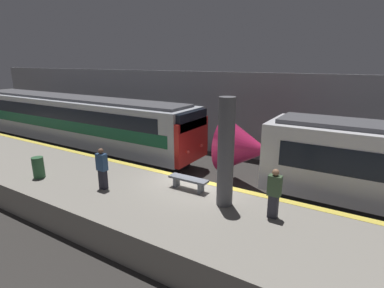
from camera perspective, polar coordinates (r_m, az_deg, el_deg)
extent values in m
plane|color=#33302D|center=(12.39, 1.43, -11.35)|extent=(120.00, 120.00, 0.00)
cube|color=gray|center=(10.51, -4.76, -13.35)|extent=(40.00, 4.42, 1.08)
cube|color=#EAD14C|center=(11.82, 1.09, -6.95)|extent=(40.00, 0.30, 0.01)
cube|color=#939399|center=(17.51, 12.65, 4.94)|extent=(50.00, 0.15, 4.99)
cylinder|color=#56565B|center=(9.41, 6.45, -1.71)|extent=(0.52, 0.52, 3.50)
cone|color=#B21E4C|center=(13.48, 10.31, -0.71)|extent=(2.20, 2.48, 2.48)
sphere|color=#F2EFCC|center=(13.94, 6.60, -1.69)|extent=(0.20, 0.20, 0.20)
cube|color=black|center=(21.05, -21.34, 0.02)|extent=(16.30, 2.30, 0.71)
cube|color=#B7BCC6|center=(20.69, -21.79, 4.46)|extent=(17.72, 2.81, 2.61)
cube|color=#145638|center=(19.91, -25.00, 3.56)|extent=(17.01, 0.02, 0.63)
cube|color=black|center=(19.79, -25.22, 5.47)|extent=(15.95, 0.02, 0.73)
cube|color=red|center=(14.70, 0.03, 0.59)|extent=(0.25, 2.75, 2.09)
cube|color=black|center=(14.47, 0.03, 4.59)|extent=(0.25, 2.47, 0.84)
sphere|color=#EA4C42|center=(14.21, -0.77, -1.48)|extent=(0.18, 0.18, 0.18)
sphere|color=#EA4C42|center=(15.25, 1.76, -0.29)|extent=(0.18, 0.18, 0.18)
cube|color=#4C4C51|center=(20.50, -22.18, 8.23)|extent=(17.01, 2.02, 0.14)
cube|color=#2D2D38|center=(9.40, 15.18, -11.39)|extent=(0.28, 0.20, 0.71)
cube|color=#3D5638|center=(9.12, 15.47, -7.65)|extent=(0.38, 0.24, 0.62)
sphere|color=#9E7051|center=(8.97, 15.66, -5.23)|extent=(0.20, 0.20, 0.20)
cube|color=black|center=(11.46, -16.57, -6.48)|extent=(0.28, 0.20, 0.72)
cube|color=navy|center=(11.23, -16.83, -3.31)|extent=(0.38, 0.24, 0.62)
sphere|color=brown|center=(11.11, -17.00, -1.30)|extent=(0.20, 0.20, 0.20)
cube|color=slate|center=(11.24, -2.97, -7.09)|extent=(0.10, 0.32, 0.41)
cube|color=slate|center=(10.73, 1.71, -8.22)|extent=(0.10, 0.32, 0.41)
cube|color=slate|center=(10.90, -0.69, -6.66)|extent=(1.50, 0.40, 0.08)
cylinder|color=#2D5B38|center=(13.45, -27.22, -4.00)|extent=(0.44, 0.44, 0.85)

